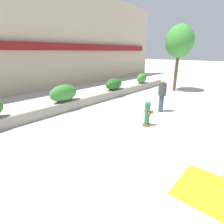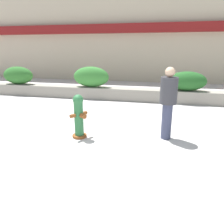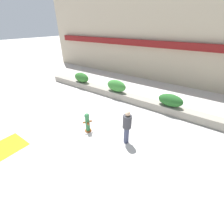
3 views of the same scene
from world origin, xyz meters
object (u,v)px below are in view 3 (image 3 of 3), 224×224
(pedestrian, at_px, (127,125))
(hedge_bush_1, at_px, (116,86))
(hedge_bush_0, at_px, (82,78))
(fire_hydrant, at_px, (87,122))
(hedge_bush_2, at_px, (171,100))

(pedestrian, bearing_deg, hedge_bush_1, 129.11)
(hedge_bush_0, relative_size, fire_hydrant, 1.41)
(hedge_bush_0, xyz_separation_m, hedge_bush_1, (3.63, 0.00, 0.03))
(hedge_bush_0, relative_size, pedestrian, 0.88)
(pedestrian, bearing_deg, hedge_bush_0, 149.99)
(fire_hydrant, bearing_deg, pedestrian, 11.22)
(hedge_bush_0, distance_m, fire_hydrant, 6.46)
(hedge_bush_1, relative_size, fire_hydrant, 1.47)
(hedge_bush_0, xyz_separation_m, hedge_bush_2, (7.64, 0.00, -0.03))
(hedge_bush_1, bearing_deg, hedge_bush_2, 0.00)
(hedge_bush_2, relative_size, pedestrian, 0.86)
(hedge_bush_1, height_order, fire_hydrant, hedge_bush_1)
(hedge_bush_0, height_order, hedge_bush_1, hedge_bush_1)
(hedge_bush_0, relative_size, hedge_bush_2, 1.02)
(fire_hydrant, bearing_deg, hedge_bush_2, 56.54)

